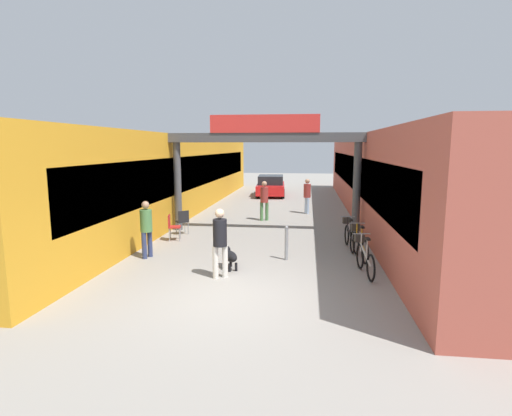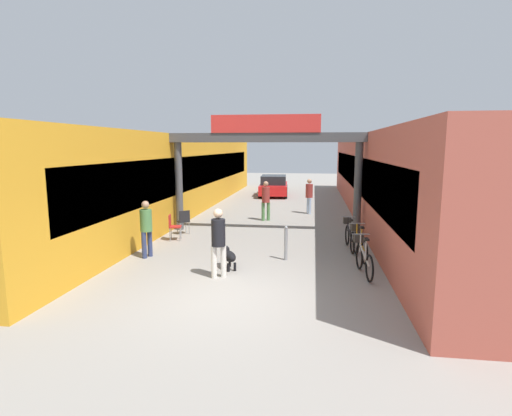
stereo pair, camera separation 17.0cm
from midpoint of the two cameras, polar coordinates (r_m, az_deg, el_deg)
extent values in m
plane|color=gray|center=(8.84, -3.34, -12.49)|extent=(80.00, 80.00, 0.00)
cube|color=gold|center=(20.27, -11.38, 4.80)|extent=(3.00, 26.00, 3.70)
cube|color=black|center=(19.82, -7.34, 5.35)|extent=(0.04, 23.40, 1.48)
cube|color=#B25142|center=(19.42, 18.40, 4.35)|extent=(3.00, 26.00, 3.70)
cube|color=black|center=(19.20, 14.06, 5.05)|extent=(0.04, 23.40, 1.48)
cylinder|color=#4C4C4F|center=(15.59, -10.65, 3.03)|extent=(0.28, 0.28, 3.35)
cylinder|color=#4C4C4F|center=(14.85, 14.66, 2.61)|extent=(0.28, 0.28, 3.35)
cube|color=#4C4C4F|center=(14.78, 1.73, 10.03)|extent=(7.40, 0.44, 0.34)
cube|color=red|center=(14.60, 1.65, 11.96)|extent=(3.96, 0.10, 0.64)
cylinder|color=silver|center=(9.90, -5.53, -7.70)|extent=(0.19, 0.19, 0.80)
cylinder|color=silver|center=(9.95, -4.17, -7.59)|extent=(0.19, 0.19, 0.80)
cylinder|color=black|center=(9.74, -4.90, -3.52)|extent=(0.46, 0.46, 0.66)
sphere|color=beige|center=(9.65, -4.94, -0.77)|extent=(0.30, 0.30, 0.23)
cylinder|color=navy|center=(11.96, -15.30, -5.14)|extent=(0.18, 0.18, 0.77)
cylinder|color=navy|center=(12.14, -14.54, -4.92)|extent=(0.18, 0.18, 0.77)
cylinder|color=#4C7F47|center=(11.90, -15.05, -1.73)|extent=(0.43, 0.43, 0.64)
sphere|color=tan|center=(11.83, -15.14, 0.46)|extent=(0.28, 0.28, 0.22)
cylinder|color=#4C7F47|center=(17.32, 1.31, -0.51)|extent=(0.18, 0.18, 0.80)
cylinder|color=#4C7F47|center=(17.39, 2.06, -0.48)|extent=(0.18, 0.18, 0.80)
cylinder|color=#99332D|center=(17.25, 1.70, 1.90)|extent=(0.45, 0.45, 0.66)
sphere|color=tan|center=(17.20, 1.70, 3.47)|extent=(0.30, 0.30, 0.23)
cylinder|color=#A5BFE0|center=(19.42, 7.70, 0.40)|extent=(0.18, 0.18, 0.78)
cylinder|color=#A5BFE0|center=(19.20, 7.93, 0.29)|extent=(0.18, 0.18, 0.78)
cylinder|color=#99332D|center=(19.22, 7.86, 2.44)|extent=(0.43, 0.43, 0.64)
sphere|color=tan|center=(19.17, 7.89, 3.82)|extent=(0.28, 0.28, 0.22)
ellipsoid|color=black|center=(10.57, -3.41, -6.87)|extent=(0.60, 0.74, 0.27)
sphere|color=black|center=(10.82, -3.95, -5.98)|extent=(0.32, 0.32, 0.23)
sphere|color=white|center=(10.76, -3.77, -6.67)|extent=(0.23, 0.23, 0.16)
cylinder|color=black|center=(10.79, -4.21, -7.90)|extent=(0.10, 0.10, 0.22)
cylinder|color=black|center=(10.85, -3.31, -7.80)|extent=(0.10, 0.10, 0.22)
cylinder|color=black|center=(10.42, -3.50, -8.50)|extent=(0.10, 0.10, 0.22)
cylinder|color=black|center=(10.48, -2.56, -8.39)|extent=(0.10, 0.10, 0.22)
torus|color=black|center=(10.93, 14.97, -6.73)|extent=(0.13, 0.67, 0.67)
torus|color=black|center=(9.98, 16.37, -8.28)|extent=(0.13, 0.67, 0.67)
cube|color=beige|center=(10.41, 15.68, -6.52)|extent=(0.15, 0.94, 0.34)
cylinder|color=beige|center=(10.24, 15.90, -5.50)|extent=(0.04, 0.04, 0.42)
cube|color=black|center=(10.19, 15.95, -4.30)|extent=(0.13, 0.23, 0.05)
cylinder|color=beige|center=(10.78, 15.13, -4.87)|extent=(0.04, 0.04, 0.46)
cylinder|color=gray|center=(10.73, 15.18, -3.62)|extent=(0.46, 0.08, 0.03)
cube|color=#332D28|center=(10.95, 14.89, -4.21)|extent=(0.26, 0.23, 0.20)
torus|color=black|center=(12.35, 14.46, -4.92)|extent=(0.13, 0.67, 0.67)
torus|color=black|center=(11.39, 15.65, -6.12)|extent=(0.13, 0.67, 0.67)
cube|color=gold|center=(11.83, 15.06, -4.65)|extent=(0.16, 0.94, 0.34)
cylinder|color=gold|center=(11.67, 15.25, -3.74)|extent=(0.04, 0.04, 0.42)
cube|color=black|center=(11.62, 15.29, -2.68)|extent=(0.13, 0.23, 0.05)
cylinder|color=gold|center=(12.21, 14.59, -3.25)|extent=(0.04, 0.04, 0.46)
cylinder|color=gray|center=(12.16, 14.63, -2.15)|extent=(0.46, 0.09, 0.03)
cube|color=#332D28|center=(12.39, 14.39, -2.70)|extent=(0.26, 0.23, 0.20)
torus|color=black|center=(13.40, 13.26, -3.80)|extent=(0.10, 0.67, 0.67)
torus|color=black|center=(12.42, 13.99, -4.83)|extent=(0.10, 0.67, 0.67)
cube|color=black|center=(12.87, 13.64, -3.51)|extent=(0.10, 0.94, 0.34)
cylinder|color=black|center=(12.71, 13.76, -2.66)|extent=(0.03, 0.03, 0.42)
cube|color=black|center=(12.67, 13.80, -1.68)|extent=(0.12, 0.23, 0.05)
cylinder|color=black|center=(13.27, 13.36, -2.26)|extent=(0.03, 0.03, 0.46)
cylinder|color=gray|center=(13.22, 13.39, -1.24)|extent=(0.46, 0.06, 0.03)
cube|color=#332D28|center=(13.44, 13.23, -1.76)|extent=(0.25, 0.22, 0.20)
cylinder|color=gray|center=(11.40, 4.71, -5.20)|extent=(0.10, 0.10, 0.91)
sphere|color=gray|center=(11.29, 4.75, -2.82)|extent=(0.10, 0.10, 0.10)
cylinder|color=gray|center=(14.19, -10.33, -3.46)|extent=(0.04, 0.04, 0.45)
cylinder|color=gray|center=(13.86, -10.45, -3.76)|extent=(0.04, 0.04, 0.45)
cylinder|color=gray|center=(14.23, -11.70, -3.47)|extent=(0.04, 0.04, 0.45)
cylinder|color=gray|center=(13.90, -11.85, -3.77)|extent=(0.04, 0.04, 0.45)
cube|color=#B2231E|center=(13.99, -11.11, -2.63)|extent=(0.48, 0.48, 0.04)
cube|color=#B2231E|center=(13.97, -11.87, -1.76)|extent=(0.13, 0.40, 0.40)
cylinder|color=gray|center=(15.09, -10.87, -2.74)|extent=(0.04, 0.04, 0.45)
cylinder|color=gray|center=(15.20, -9.66, -2.63)|extent=(0.04, 0.04, 0.45)
cylinder|color=gray|center=(14.78, -10.44, -2.98)|extent=(0.04, 0.04, 0.45)
cylinder|color=gray|center=(14.89, -9.21, -2.85)|extent=(0.04, 0.04, 0.45)
cube|color=black|center=(14.94, -10.07, -1.88)|extent=(0.56, 0.56, 0.04)
cube|color=black|center=(14.74, -9.85, -1.15)|extent=(0.34, 0.28, 0.40)
cube|color=red|center=(26.20, 2.73, 2.83)|extent=(2.00, 4.10, 0.60)
cube|color=#1E2328|center=(25.99, 2.73, 4.06)|extent=(1.71, 2.30, 0.55)
cylinder|color=black|center=(27.69, 1.18, 2.79)|extent=(0.24, 0.61, 0.60)
cylinder|color=black|center=(27.65, 4.47, 2.75)|extent=(0.24, 0.61, 0.60)
cylinder|color=black|center=(24.82, 0.78, 2.09)|extent=(0.24, 0.61, 0.60)
cylinder|color=black|center=(24.76, 4.46, 2.05)|extent=(0.24, 0.61, 0.60)
camera|label=1|loc=(0.08, -89.61, 0.06)|focal=28.00mm
camera|label=2|loc=(0.08, 90.39, -0.06)|focal=28.00mm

